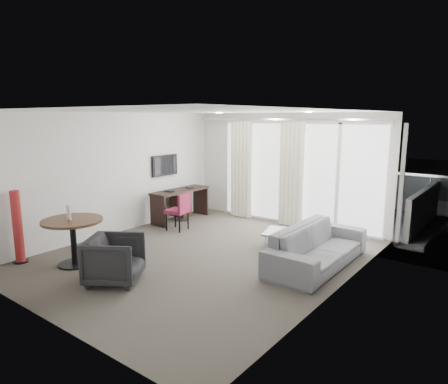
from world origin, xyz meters
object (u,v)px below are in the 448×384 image
Objects in this scene: rattan_chair_a at (347,200)px; round_table at (74,242)px; coffee_table at (284,239)px; desk at (180,205)px; tub_armchair at (115,259)px; red_lamp at (18,227)px; sofa at (318,246)px; rattan_chair_b at (371,201)px; desk_chair at (177,211)px.

round_table is at bearing -100.09° from rattan_chair_a.
coffee_table is (2.39, 3.01, -0.24)m from round_table.
desk is 1.93× the size of rattan_chair_a.
round_table reaches higher than coffee_table.
tub_armchair is (1.15, -0.03, -0.04)m from round_table.
tub_armchair is at bearing -1.72° from round_table.
round_table is 1.03m from red_lamp.
desk is at bearing 78.23° from sofa.
rattan_chair_b is (3.80, 7.07, -0.25)m from red_lamp.
red_lamp reaches higher than desk.
sofa is (3.98, -0.83, -0.04)m from desk.
rattan_chair_a is (-0.87, 3.71, 0.08)m from sofa.
round_table is 4.16m from sofa.
rattan_chair_b is (2.94, 6.56, -0.01)m from round_table.
desk_chair is 0.85× the size of round_table.
coffee_table is 0.30× the size of sofa.
red_lamp is 1.60× the size of tub_armchair.
desk is 1.61× the size of round_table.
sofa is 4.08m from rattan_chair_b.
red_lamp is 4.82m from coffee_table.
sofa is at bearing 36.92° from round_table.
desk_chair is 1.01× the size of rattan_chair_a.
tub_armchair is at bearing -112.21° from coffee_table.
sofa is at bearing -28.70° from coffee_table.
rattan_chair_a reaches higher than tub_armchair.
desk_chair is 1.09× the size of rattan_chair_b.
desk is 3.39m from round_table.
red_lamp reaches higher than rattan_chair_b.
desk_chair is 2.64m from round_table.
red_lamp reaches higher than tub_armchair.
red_lamp is 5.17m from sofa.
desk reaches higher than coffee_table.
rattan_chair_b is (0.54, 3.56, 0.23)m from coffee_table.
sofa is at bearing -74.05° from tub_armchair.
red_lamp is at bearing -149.85° from round_table.
coffee_table is 1.08m from sofa.
round_table is at bearing -78.79° from desk.
red_lamp is at bearing -132.88° from coffee_table.
sofa is 2.79× the size of rattan_chair_a.
coffee_table is at bearing -1.46° from desk_chair.
tub_armchair is at bearing 139.35° from sofa.
rattan_chair_a is (2.56, 3.57, -0.01)m from desk_chair.
tub_armchair is at bearing 13.11° from red_lamp.
red_lamp is 1.52× the size of rattan_chair_a.
sofa is at bearing -96.97° from rattan_chair_b.
red_lamp is at bearing -130.71° from rattan_chair_b.
desk_chair reaches higher than sofa.
desk is 0.69× the size of sofa.
tub_armchair reaches higher than coffee_table.
desk_chair is at bearing 92.32° from round_table.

